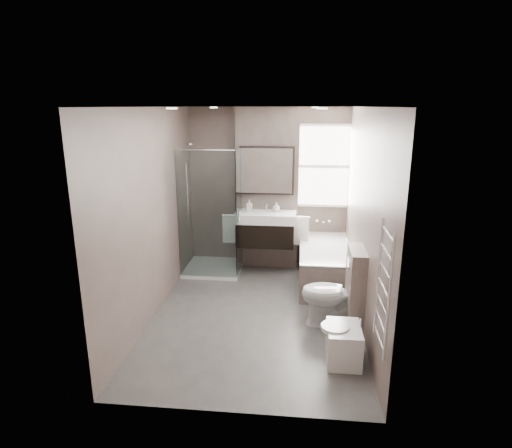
# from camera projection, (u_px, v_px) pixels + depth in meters

# --- Properties ---
(room) EXTENTS (2.70, 3.90, 2.70)m
(room) POSITION_uv_depth(u_px,v_px,m) (256.00, 217.00, 5.24)
(room) COLOR #4A4744
(room) RESTS_ON ground
(vanity_pier) EXTENTS (1.00, 0.25, 2.60)m
(vanity_pier) POSITION_uv_depth(u_px,v_px,m) (267.00, 189.00, 6.94)
(vanity_pier) COLOR #62544D
(vanity_pier) RESTS_ON ground
(vanity) EXTENTS (0.95, 0.47, 0.66)m
(vanity) POSITION_uv_depth(u_px,v_px,m) (266.00, 228.00, 6.76)
(vanity) COLOR black
(vanity) RESTS_ON vanity_pier
(mirror_cabinet) EXTENTS (0.86, 0.08, 0.76)m
(mirror_cabinet) POSITION_uv_depth(u_px,v_px,m) (267.00, 171.00, 6.70)
(mirror_cabinet) COLOR black
(mirror_cabinet) RESTS_ON vanity_pier
(towel_left) EXTENTS (0.24, 0.06, 0.44)m
(towel_left) POSITION_uv_depth(u_px,v_px,m) (230.00, 229.00, 6.80)
(towel_left) COLOR silver
(towel_left) RESTS_ON vanity_pier
(towel_right) EXTENTS (0.24, 0.06, 0.44)m
(towel_right) POSITION_uv_depth(u_px,v_px,m) (301.00, 231.00, 6.69)
(towel_right) COLOR silver
(towel_right) RESTS_ON vanity_pier
(shower_enclosure) EXTENTS (0.90, 0.90, 2.00)m
(shower_enclosure) POSITION_uv_depth(u_px,v_px,m) (218.00, 243.00, 6.83)
(shower_enclosure) COLOR white
(shower_enclosure) RESTS_ON ground
(bathtub) EXTENTS (0.75, 1.60, 0.57)m
(bathtub) POSITION_uv_depth(u_px,v_px,m) (324.00, 263.00, 6.47)
(bathtub) COLOR #62544D
(bathtub) RESTS_ON ground
(window) EXTENTS (0.98, 0.06, 1.33)m
(window) POSITION_uv_depth(u_px,v_px,m) (324.00, 166.00, 6.85)
(window) COLOR white
(window) RESTS_ON room
(toilet) EXTENTS (0.81, 0.48, 0.80)m
(toilet) POSITION_uv_depth(u_px,v_px,m) (334.00, 294.00, 5.19)
(toilet) COLOR white
(toilet) RESTS_ON ground
(cistern_box) EXTENTS (0.19, 0.55, 1.00)m
(cistern_box) POSITION_uv_depth(u_px,v_px,m) (355.00, 289.00, 5.10)
(cistern_box) COLOR #62544D
(cistern_box) RESTS_ON ground
(bidet) EXTENTS (0.42, 0.48, 0.50)m
(bidet) POSITION_uv_depth(u_px,v_px,m) (343.00, 343.00, 4.49)
(bidet) COLOR white
(bidet) RESTS_ON ground
(towel_radiator) EXTENTS (0.03, 0.49, 1.10)m
(towel_radiator) POSITION_uv_depth(u_px,v_px,m) (384.00, 287.00, 3.64)
(towel_radiator) COLOR silver
(towel_radiator) RESTS_ON room
(soap_bottle_a) EXTENTS (0.08, 0.09, 0.19)m
(soap_bottle_a) POSITION_uv_depth(u_px,v_px,m) (249.00, 206.00, 6.74)
(soap_bottle_a) COLOR white
(soap_bottle_a) RESTS_ON vanity
(soap_bottle_b) EXTENTS (0.11, 0.11, 0.14)m
(soap_bottle_b) POSITION_uv_depth(u_px,v_px,m) (276.00, 207.00, 6.74)
(soap_bottle_b) COLOR white
(soap_bottle_b) RESTS_ON vanity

